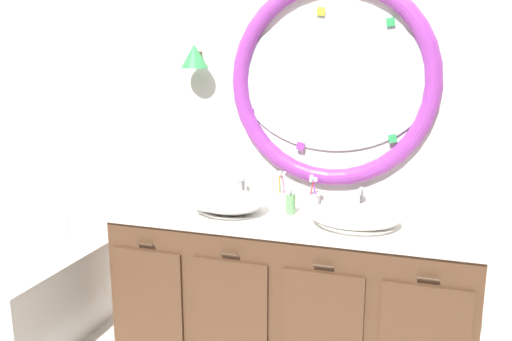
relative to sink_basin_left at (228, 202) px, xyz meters
name	(u,v)px	position (x,y,z in m)	size (l,w,h in m)	color
back_wall_assembly	(292,125)	(0.27, 0.36, 0.40)	(6.40, 0.26, 2.60)	silver
vanity_counter	(289,290)	(0.36, 0.03, -0.50)	(1.99, 0.64, 0.87)	brown
sink_basin_left	(228,202)	(0.00, 0.00, 0.00)	(0.42, 0.42, 0.13)	white
sink_basin_right	(355,215)	(0.71, 0.00, -0.01)	(0.47, 0.47, 0.10)	white
faucet_set_left	(242,192)	(0.00, 0.24, 0.00)	(0.22, 0.15, 0.15)	silver
faucet_set_right	(361,202)	(0.71, 0.24, -0.01)	(0.22, 0.14, 0.15)	silver
toothbrush_holder_left	(282,199)	(0.26, 0.18, -0.01)	(0.10, 0.10, 0.22)	white
toothbrush_holder_right	(312,201)	(0.44, 0.19, -0.01)	(0.09, 0.09, 0.21)	white
soap_dispenser	(291,203)	(0.34, 0.09, 0.00)	(0.05, 0.06, 0.14)	#6BAD66
folded_hand_towel	(450,237)	(1.18, -0.10, -0.05)	(0.19, 0.11, 0.03)	white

